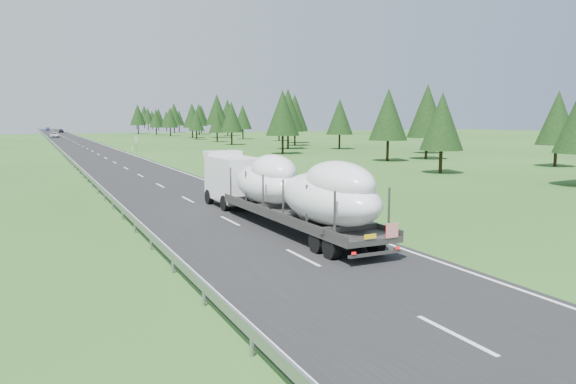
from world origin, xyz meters
name	(u,v)px	position (x,y,z in m)	size (l,w,h in m)	color
ground	(303,258)	(0.00, 0.00, 0.00)	(400.00, 400.00, 0.00)	#29541C
road_surface	(82,146)	(0.00, 100.00, 0.01)	(10.00, 400.00, 0.02)	black
guardrail	(54,144)	(-5.30, 99.94, 0.60)	(0.10, 400.00, 0.76)	slate
marker_posts	(89,135)	(6.50, 155.00, 0.54)	(0.13, 350.08, 1.00)	silver
highway_sign	(136,140)	(7.20, 80.00, 1.81)	(0.08, 0.90, 2.60)	slate
tree_line_right	(236,114)	(39.78, 119.44, 6.65)	(28.08, 327.00, 12.52)	black
boat_truck	(283,187)	(1.93, 6.13, 2.12)	(3.15, 18.69, 3.84)	silver
distant_van	(55,135)	(-2.69, 156.80, 0.75)	(2.50, 5.43, 1.51)	silver
distant_car_dark	(61,131)	(1.92, 214.15, 0.76)	(1.80, 4.47, 1.52)	black
distant_car_blue	(48,129)	(-1.60, 255.80, 0.72)	(1.52, 4.37, 1.44)	#171741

